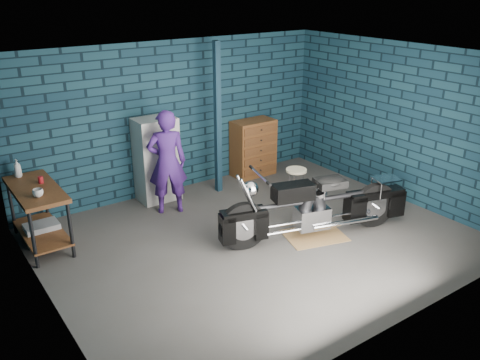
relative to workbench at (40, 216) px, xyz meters
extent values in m
plane|color=#44413F|center=(2.68, -1.71, -0.46)|extent=(6.00, 6.00, 0.00)
cube|color=#102936|center=(2.68, 0.79, 0.90)|extent=(6.00, 0.02, 2.70)
cube|color=#102936|center=(-0.32, -1.71, 0.90)|extent=(0.02, 5.00, 2.70)
cube|color=#102936|center=(5.68, -1.71, 0.90)|extent=(0.02, 5.00, 2.70)
cube|color=silver|center=(2.68, -1.71, 2.25)|extent=(6.00, 5.00, 0.02)
cube|color=#122938|center=(3.23, 0.24, 0.90)|extent=(0.10, 0.10, 2.70)
cube|color=brown|center=(0.00, 0.00, 0.00)|extent=(0.60, 1.40, 0.91)
cube|color=brown|center=(3.46, -2.10, -0.45)|extent=(1.04, 0.88, 0.01)
imported|color=#441F74|center=(2.07, -0.03, 0.42)|extent=(0.75, 0.62, 1.75)
cube|color=gray|center=(0.02, 0.08, -0.31)|extent=(0.48, 0.34, 0.30)
cube|color=beige|center=(2.15, 0.52, 0.28)|extent=(0.69, 0.49, 1.48)
cube|color=brown|center=(4.24, 0.52, 0.10)|extent=(0.83, 0.46, 1.11)
imported|color=beige|center=(-0.05, -0.36, 0.51)|extent=(0.17, 0.17, 0.11)
cylinder|color=maroon|center=(0.12, 0.12, 0.51)|extent=(0.09, 0.09, 0.10)
imported|color=gray|center=(-0.09, 0.56, 0.59)|extent=(0.12, 0.12, 0.28)
camera|label=1|loc=(-1.42, -7.09, 3.22)|focal=38.00mm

